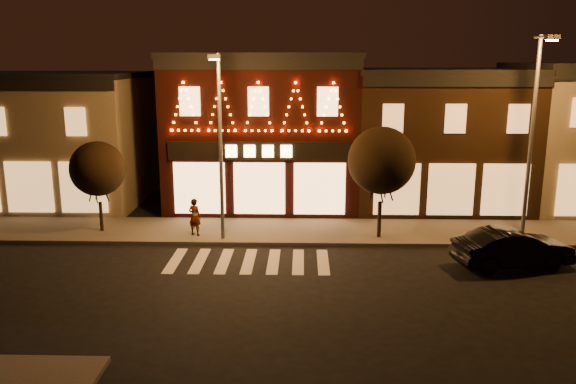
{
  "coord_description": "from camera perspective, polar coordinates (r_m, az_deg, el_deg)",
  "views": [
    {
      "loc": [
        2.17,
        -18.01,
        7.96
      ],
      "look_at": [
        1.59,
        4.0,
        2.89
      ],
      "focal_mm": 35.9,
      "sensor_mm": 36.0,
      "label": 1
    }
  ],
  "objects": [
    {
      "name": "dark_sedan",
      "position": [
        24.32,
        21.37,
        -5.19
      ],
      "size": [
        4.84,
        2.56,
        1.52
      ],
      "primitive_type": "imported",
      "rotation": [
        0.0,
        0.0,
        1.79
      ],
      "color": "black",
      "rests_on": "ground"
    },
    {
      "name": "sidewalk_far",
      "position": [
        27.18,
        1.1,
        -3.91
      ],
      "size": [
        44.0,
        4.0,
        0.15
      ],
      "primitive_type": "cube",
      "color": "#47423D",
      "rests_on": "ground"
    },
    {
      "name": "tree_right",
      "position": [
        25.62,
        9.25,
        3.09
      ],
      "size": [
        2.98,
        2.98,
        4.99
      ],
      "rotation": [
        0.0,
        0.0,
        0.02
      ],
      "color": "black",
      "rests_on": "sidewalk_far"
    },
    {
      "name": "ground",
      "position": [
        19.81,
        -4.99,
        -10.78
      ],
      "size": [
        120.0,
        120.0,
        0.0
      ],
      "primitive_type": "plane",
      "color": "black",
      "rests_on": "ground"
    },
    {
      "name": "building_left",
      "position": [
        35.68,
        -23.75,
        4.95
      ],
      "size": [
        12.2,
        8.28,
        7.3
      ],
      "color": "#7B6F57",
      "rests_on": "ground"
    },
    {
      "name": "tree_left",
      "position": [
        27.73,
        -18.34,
        2.19
      ],
      "size": [
        2.52,
        2.52,
        4.21
      ],
      "rotation": [
        0.0,
        0.0,
        0.05
      ],
      "color": "black",
      "rests_on": "sidewalk_far"
    },
    {
      "name": "streetlamp_right",
      "position": [
        27.14,
        23.21,
        6.38
      ],
      "size": [
        0.63,
        2.03,
        8.84
      ],
      "rotation": [
        0.0,
        0.0,
        0.14
      ],
      "color": "#59595E",
      "rests_on": "sidewalk_far"
    },
    {
      "name": "building_right_a",
      "position": [
        33.1,
        14.36,
        5.27
      ],
      "size": [
        9.2,
        8.28,
        7.5
      ],
      "color": "#331F11",
      "rests_on": "ground"
    },
    {
      "name": "pedestrian",
      "position": [
        26.43,
        -9.22,
        -2.45
      ],
      "size": [
        0.74,
        0.63,
        1.72
      ],
      "primitive_type": "imported",
      "rotation": [
        0.0,
        0.0,
        2.74
      ],
      "color": "gray",
      "rests_on": "sidewalk_far"
    },
    {
      "name": "building_pulp",
      "position": [
        32.29,
        -2.36,
        6.2
      ],
      "size": [
        10.2,
        8.34,
        8.3
      ],
      "color": "black",
      "rests_on": "ground"
    },
    {
      "name": "streetlamp_mid",
      "position": [
        24.83,
        -6.78,
        5.78
      ],
      "size": [
        0.52,
        1.85,
        8.09
      ],
      "rotation": [
        0.0,
        0.0,
        -0.05
      ],
      "color": "#59595E",
      "rests_on": "sidewalk_far"
    }
  ]
}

